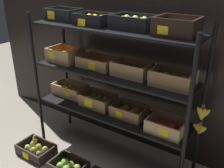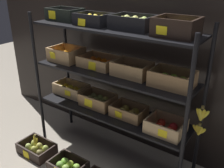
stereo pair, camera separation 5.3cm
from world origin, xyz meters
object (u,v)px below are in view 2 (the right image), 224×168
object	(u,v)px
display_rack	(113,71)
crate_ground_apple_green	(68,167)
banana_bunch_loose	(36,140)
crate_ground_pear	(37,149)

from	to	relation	value
display_rack	crate_ground_apple_green	distance (m)	1.02
display_rack	banana_bunch_loose	bearing A→B (deg)	-146.01
crate_ground_pear	banana_bunch_loose	xyz separation A→B (m)	(0.01, -0.01, 0.12)
crate_ground_apple_green	banana_bunch_loose	size ratio (longest dim) A/B	2.89
crate_ground_apple_green	banana_bunch_loose	bearing A→B (deg)	-179.64
display_rack	crate_ground_pear	size ratio (longest dim) A/B	4.55
crate_ground_pear	banana_bunch_loose	size ratio (longest dim) A/B	3.16
banana_bunch_loose	display_rack	bearing A→B (deg)	33.99
crate_ground_apple_green	crate_ground_pear	bearing A→B (deg)	179.71
display_rack	banana_bunch_loose	size ratio (longest dim) A/B	14.38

